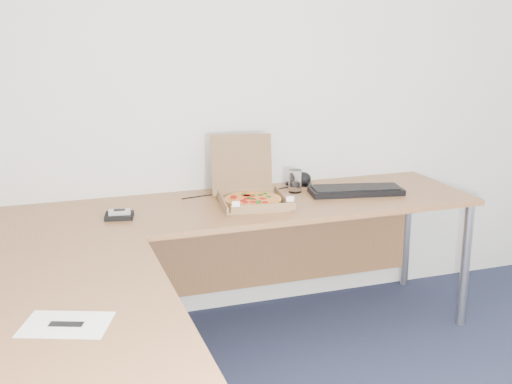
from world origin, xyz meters
name	(u,v)px	position (x,y,z in m)	size (l,w,h in m)	color
desk	(199,242)	(-0.82, 0.97, 0.70)	(2.50, 2.20, 0.73)	#915D36
pizza_box	(252,196)	(-0.44, 1.38, 0.77)	(0.33, 0.38, 0.33)	olive
drinking_glass	(295,181)	(-0.14, 1.52, 0.79)	(0.07, 0.07, 0.13)	white
keyboard	(356,191)	(0.16, 1.39, 0.75)	(0.50, 0.18, 0.03)	black
mouse	(293,183)	(-0.10, 1.65, 0.75)	(0.09, 0.06, 0.03)	black
wallet	(119,216)	(-1.12, 1.35, 0.74)	(0.13, 0.11, 0.02)	black
phone	(120,212)	(-1.12, 1.35, 0.76)	(0.10, 0.05, 0.02)	#B2B5BA
paper_sheet	(66,324)	(-1.43, 0.27, 0.73)	(0.27, 0.19, 0.00)	white
dome_speaker	(304,178)	(-0.03, 1.65, 0.77)	(0.10, 0.10, 0.08)	black
cable_bundle	(276,189)	(-0.22, 1.61, 0.73)	(0.55, 0.04, 0.01)	black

